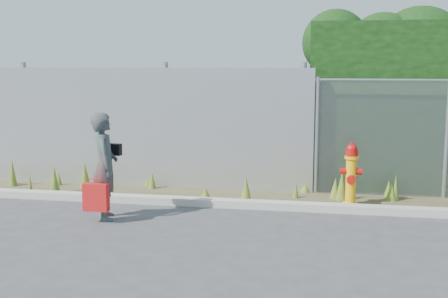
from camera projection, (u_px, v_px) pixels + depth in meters
name	position (u px, v px, depth m)	size (l,w,h in m)	color
ground	(227.00, 243.00, 7.18)	(80.00, 80.00, 0.00)	#3C3C3E
curb	(247.00, 204.00, 8.92)	(16.00, 0.22, 0.12)	#A69F96
weed_strip	(270.00, 191.00, 9.52)	(16.00, 1.34, 0.54)	#474028
corrugated_fence	(85.00, 127.00, 10.51)	(8.50, 0.21, 2.30)	#AAAEB2
fire_hydrant	(351.00, 175.00, 8.97)	(0.35, 0.31, 1.04)	#FFB40D
woman	(105.00, 166.00, 8.19)	(0.58, 0.38, 1.58)	#0F6361
red_tote_bag	(96.00, 197.00, 8.02)	(0.36, 0.13, 0.47)	#A71F09
black_shoulder_bag	(114.00, 149.00, 8.35)	(0.23, 0.10, 0.17)	black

